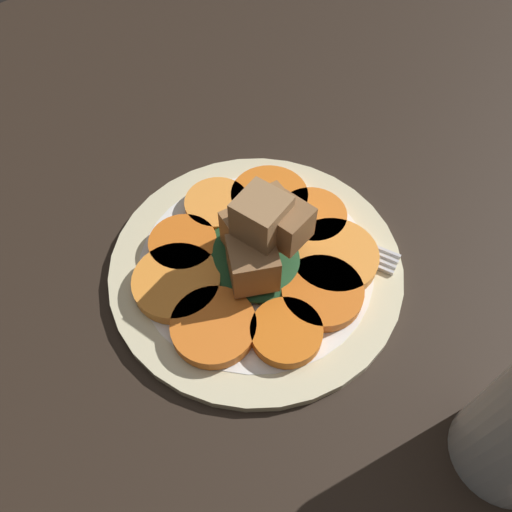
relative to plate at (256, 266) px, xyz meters
The scene contains 13 objects.
table_slab 1.52cm from the plate, ahead, with size 120.00×120.00×2.00cm, color black.
plate is the anchor object (origin of this frame).
carrot_slice_0 7.94cm from the plate, 157.02° to the left, with size 6.08×6.08×1.24cm, color orange.
carrot_slice_1 6.93cm from the plate, 163.61° to the right, with size 7.22×7.22×1.24cm, color orange.
carrot_slice_2 7.25cm from the plate, 130.22° to the right, with size 8.16×8.16×1.24cm, color orange.
carrot_slice_3 7.41cm from the plate, 86.24° to the right, with size 6.67×6.67×1.24cm, color orange.
carrot_slice_4 7.59cm from the plate, 51.96° to the right, with size 7.70×7.70×1.24cm, color orange.
carrot_slice_5 7.55cm from the plate, 10.62° to the right, with size 6.38×6.38×1.24cm, color #F99439.
carrot_slice_6 7.11cm from the plate, 35.29° to the left, with size 6.34×6.34×1.24cm, color orange.
carrot_slice_7 7.61cm from the plate, 68.39° to the left, with size 7.83×7.83×1.24cm, color orange.
carrot_slice_8 7.86cm from the plate, 111.07° to the left, with size 7.25×7.25×1.24cm, color orange.
center_pile 3.98cm from the plate, 132.68° to the right, with size 10.09×9.20×9.19cm.
fork 6.38cm from the plate, 97.51° to the right, with size 17.81×8.08×0.40cm.
Camera 1 is at (-19.13, 17.05, 41.54)cm, focal length 35.00 mm.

